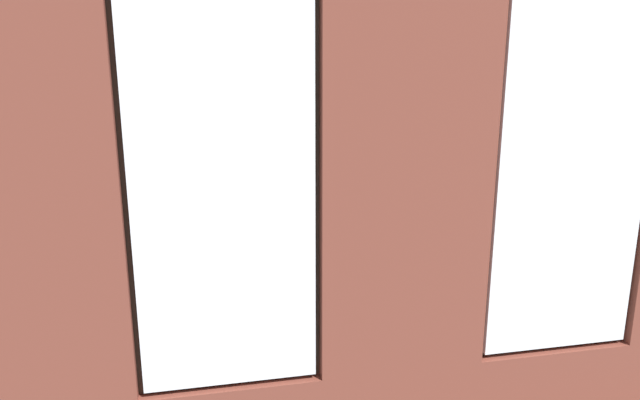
{
  "coord_description": "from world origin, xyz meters",
  "views": [
    {
      "loc": [
        1.08,
        5.56,
        2.49
      ],
      "look_at": [
        -0.02,
        0.4,
        1.06
      ],
      "focal_mm": 35.0,
      "sensor_mm": 36.0,
      "label": 1
    }
  ],
  "objects_px": {
    "couch_by_window": "(311,372)",
    "couch_left": "(565,263)",
    "cup_ceramic": "(354,242)",
    "remote_silver": "(319,253)",
    "table_plant_small": "(300,241)",
    "remote_gray": "(278,260)",
    "remote_black": "(332,256)",
    "potted_plant_foreground_right": "(69,176)",
    "papasan_chair": "(271,201)",
    "potted_plant_between_couches": "(506,302)",
    "potted_plant_corner_near_left": "(469,170)",
    "tv_flatscreen": "(0,213)",
    "media_console": "(9,278)",
    "coffee_table": "(319,260)",
    "potted_plant_by_left_couch": "(465,216)"
  },
  "relations": [
    {
      "from": "potted_plant_by_left_couch",
      "to": "potted_plant_between_couches",
      "type": "height_order",
      "value": "potted_plant_between_couches"
    },
    {
      "from": "table_plant_small",
      "to": "remote_black",
      "type": "bearing_deg",
      "value": 143.54
    },
    {
      "from": "couch_left",
      "to": "media_console",
      "type": "bearing_deg",
      "value": -102.78
    },
    {
      "from": "couch_left",
      "to": "tv_flatscreen",
      "type": "bearing_deg",
      "value": -102.81
    },
    {
      "from": "coffee_table",
      "to": "remote_silver",
      "type": "distance_m",
      "value": 0.07
    },
    {
      "from": "remote_gray",
      "to": "potted_plant_foreground_right",
      "type": "xyz_separation_m",
      "value": [
        2.13,
        -2.18,
        0.4
      ]
    },
    {
      "from": "couch_by_window",
      "to": "remote_silver",
      "type": "bearing_deg",
      "value": -103.42
    },
    {
      "from": "remote_silver",
      "to": "potted_plant_foreground_right",
      "type": "distance_m",
      "value": 3.3
    },
    {
      "from": "media_console",
      "to": "potted_plant_foreground_right",
      "type": "bearing_deg",
      "value": -100.23
    },
    {
      "from": "potted_plant_between_couches",
      "to": "remote_gray",
      "type": "bearing_deg",
      "value": -51.37
    },
    {
      "from": "couch_by_window",
      "to": "remote_black",
      "type": "relative_size",
      "value": 11.11
    },
    {
      "from": "media_console",
      "to": "potted_plant_corner_near_left",
      "type": "height_order",
      "value": "potted_plant_corner_near_left"
    },
    {
      "from": "coffee_table",
      "to": "papasan_chair",
      "type": "distance_m",
      "value": 2.09
    },
    {
      "from": "table_plant_small",
      "to": "papasan_chair",
      "type": "height_order",
      "value": "papasan_chair"
    },
    {
      "from": "remote_gray",
      "to": "remote_black",
      "type": "bearing_deg",
      "value": -32.57
    },
    {
      "from": "couch_by_window",
      "to": "papasan_chair",
      "type": "bearing_deg",
      "value": -93.8
    },
    {
      "from": "coffee_table",
      "to": "potted_plant_between_couches",
      "type": "distance_m",
      "value": 2.06
    },
    {
      "from": "table_plant_small",
      "to": "coffee_table",
      "type": "bearing_deg",
      "value": 151.74
    },
    {
      "from": "couch_by_window",
      "to": "couch_left",
      "type": "height_order",
      "value": "same"
    },
    {
      "from": "couch_by_window",
      "to": "papasan_chair",
      "type": "xyz_separation_m",
      "value": [
        -0.26,
        -3.94,
        0.11
      ]
    },
    {
      "from": "potted_plant_by_left_couch",
      "to": "potted_plant_between_couches",
      "type": "xyz_separation_m",
      "value": [
        1.0,
        2.79,
        0.25
      ]
    },
    {
      "from": "couch_by_window",
      "to": "couch_left",
      "type": "relative_size",
      "value": 0.96
    },
    {
      "from": "tv_flatscreen",
      "to": "potted_plant_foreground_right",
      "type": "bearing_deg",
      "value": -100.24
    },
    {
      "from": "media_console",
      "to": "papasan_chair",
      "type": "xyz_separation_m",
      "value": [
        -2.66,
        -1.69,
        0.14
      ]
    },
    {
      "from": "remote_gray",
      "to": "papasan_chair",
      "type": "distance_m",
      "value": 2.2
    },
    {
      "from": "couch_by_window",
      "to": "cup_ceramic",
      "type": "xyz_separation_m",
      "value": [
        -0.81,
        -1.98,
        0.17
      ]
    },
    {
      "from": "coffee_table",
      "to": "remote_black",
      "type": "bearing_deg",
      "value": 132.93
    },
    {
      "from": "cup_ceramic",
      "to": "potted_plant_corner_near_left",
      "type": "xyz_separation_m",
      "value": [
        -2.13,
        -2.0,
        0.2
      ]
    },
    {
      "from": "coffee_table",
      "to": "potted_plant_by_left_couch",
      "type": "distance_m",
      "value": 2.18
    },
    {
      "from": "couch_left",
      "to": "remote_silver",
      "type": "distance_m",
      "value": 2.39
    },
    {
      "from": "cup_ceramic",
      "to": "media_console",
      "type": "height_order",
      "value": "media_console"
    },
    {
      "from": "potted_plant_corner_near_left",
      "to": "couch_left",
      "type": "bearing_deg",
      "value": 86.42
    },
    {
      "from": "papasan_chair",
      "to": "coffee_table",
      "type": "bearing_deg",
      "value": 95.0
    },
    {
      "from": "coffee_table",
      "to": "table_plant_small",
      "type": "height_order",
      "value": "table_plant_small"
    },
    {
      "from": "potted_plant_corner_near_left",
      "to": "remote_black",
      "type": "bearing_deg",
      "value": 42.87
    },
    {
      "from": "remote_black",
      "to": "coffee_table",
      "type": "bearing_deg",
      "value": -171.47
    },
    {
      "from": "tv_flatscreen",
      "to": "potted_plant_between_couches",
      "type": "height_order",
      "value": "tv_flatscreen"
    },
    {
      "from": "cup_ceramic",
      "to": "remote_silver",
      "type": "xyz_separation_m",
      "value": [
        0.37,
        0.13,
        -0.04
      ]
    },
    {
      "from": "remote_black",
      "to": "potted_plant_corner_near_left",
      "type": "relative_size",
      "value": 0.11
    },
    {
      "from": "remote_silver",
      "to": "remote_black",
      "type": "bearing_deg",
      "value": 155.21
    },
    {
      "from": "coffee_table",
      "to": "potted_plant_foreground_right",
      "type": "height_order",
      "value": "potted_plant_foreground_right"
    },
    {
      "from": "remote_black",
      "to": "potted_plant_foreground_right",
      "type": "distance_m",
      "value": 3.45
    },
    {
      "from": "table_plant_small",
      "to": "remote_gray",
      "type": "xyz_separation_m",
      "value": [
        0.24,
        0.2,
        -0.11
      ]
    },
    {
      "from": "remote_gray",
      "to": "papasan_chair",
      "type": "xyz_separation_m",
      "value": [
        -0.22,
        -2.19,
        -0.03
      ]
    },
    {
      "from": "couch_by_window",
      "to": "potted_plant_foreground_right",
      "type": "xyz_separation_m",
      "value": [
        2.1,
        -3.93,
        0.54
      ]
    },
    {
      "from": "couch_by_window",
      "to": "table_plant_small",
      "type": "bearing_deg",
      "value": -98.0
    },
    {
      "from": "couch_left",
      "to": "potted_plant_between_couches",
      "type": "xyz_separation_m",
      "value": [
        1.4,
        1.4,
        0.34
      ]
    },
    {
      "from": "cup_ceramic",
      "to": "couch_left",
      "type": "bearing_deg",
      "value": 164.73
    },
    {
      "from": "couch_by_window",
      "to": "media_console",
      "type": "relative_size",
      "value": 1.61
    },
    {
      "from": "remote_gray",
      "to": "potted_plant_between_couches",
      "type": "relative_size",
      "value": 0.17
    }
  ]
}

